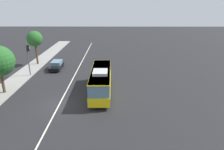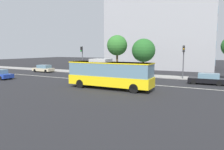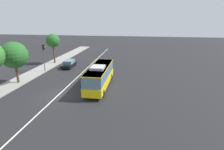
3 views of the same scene
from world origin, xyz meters
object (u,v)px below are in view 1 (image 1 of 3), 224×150
Objects in this scene: transit_bus at (101,80)px; street_tree_kerbside_centre at (35,39)px; traffic_light_near_corner at (28,55)px; sedan_black at (57,65)px.

transit_bus is 18.52m from street_tree_kerbside_centre.
street_tree_kerbside_centre reaches higher than traffic_light_near_corner.
sedan_black is 0.87× the size of traffic_light_near_corner.
transit_bus is at bearing -134.14° from street_tree_kerbside_centre.
traffic_light_near_corner is 6.60m from street_tree_kerbside_centre.
sedan_black is 6.76m from street_tree_kerbside_centre.
sedan_black is 0.70× the size of street_tree_kerbside_centre.
traffic_light_near_corner reaches higher than sedan_black.
transit_bus is at bearing -32.55° from traffic_light_near_corner.
sedan_black is at bearing 40.66° from transit_bus.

